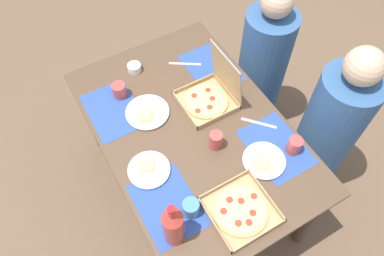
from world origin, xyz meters
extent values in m
plane|color=brown|center=(0.00, 0.00, 0.00)|extent=(6.00, 6.00, 0.00)
cylinder|color=#3F3328|center=(-0.64, -0.40, 0.35)|extent=(0.07, 0.07, 0.70)
cylinder|color=#3F3328|center=(-0.64, 0.40, 0.35)|extent=(0.07, 0.07, 0.70)
cylinder|color=#3F3328|center=(0.64, 0.40, 0.35)|extent=(0.07, 0.07, 0.70)
cube|color=brown|center=(0.00, 0.00, 0.71)|extent=(1.39, 0.92, 0.03)
cube|color=#2D4C9E|center=(-0.31, -0.31, 0.73)|extent=(0.36, 0.26, 0.00)
cube|color=#2D4C9E|center=(0.31, -0.31, 0.73)|extent=(0.36, 0.26, 0.00)
cube|color=#2D4C9E|center=(-0.31, 0.31, 0.73)|extent=(0.36, 0.26, 0.00)
cube|color=#2D4C9E|center=(0.31, 0.31, 0.73)|extent=(0.36, 0.26, 0.00)
cube|color=tan|center=(-0.11, 0.15, 0.73)|extent=(0.27, 0.27, 0.01)
cube|color=tan|center=(-0.24, 0.15, 0.75)|extent=(0.01, 0.27, 0.03)
cube|color=tan|center=(0.03, 0.15, 0.75)|extent=(0.01, 0.27, 0.03)
cube|color=tan|center=(-0.11, 0.02, 0.75)|extent=(0.27, 0.01, 0.03)
cube|color=tan|center=(-0.11, 0.28, 0.75)|extent=(0.27, 0.01, 0.03)
cylinder|color=#E0B76B|center=(-0.11, 0.15, 0.74)|extent=(0.24, 0.24, 0.01)
cylinder|color=#EFD67F|center=(-0.11, 0.15, 0.75)|extent=(0.22, 0.22, 0.00)
cylinder|color=red|center=(-0.06, 0.14, 0.75)|extent=(0.03, 0.03, 0.00)
cylinder|color=red|center=(-0.10, 0.19, 0.75)|extent=(0.03, 0.03, 0.00)
cylinder|color=red|center=(-0.16, 0.20, 0.75)|extent=(0.03, 0.03, 0.00)
cylinder|color=red|center=(-0.17, 0.11, 0.75)|extent=(0.03, 0.03, 0.00)
cylinder|color=red|center=(-0.07, 0.07, 0.75)|extent=(0.03, 0.03, 0.00)
cube|color=tan|center=(-0.11, 0.27, 0.90)|extent=(0.27, 0.05, 0.27)
cube|color=tan|center=(0.50, -0.04, 0.73)|extent=(0.29, 0.29, 0.01)
cube|color=tan|center=(0.36, -0.04, 0.75)|extent=(0.01, 0.29, 0.03)
cube|color=tan|center=(0.64, -0.04, 0.75)|extent=(0.01, 0.29, 0.03)
cube|color=tan|center=(0.50, -0.18, 0.75)|extent=(0.29, 0.01, 0.03)
cube|color=tan|center=(0.50, 0.10, 0.75)|extent=(0.29, 0.01, 0.03)
cylinder|color=#E0B76B|center=(0.50, -0.04, 0.74)|extent=(0.25, 0.25, 0.01)
cylinder|color=#EFD67F|center=(0.50, -0.04, 0.75)|extent=(0.23, 0.23, 0.00)
cylinder|color=red|center=(0.57, -0.04, 0.75)|extent=(0.03, 0.03, 0.00)
cylinder|color=red|center=(0.55, 0.00, 0.75)|extent=(0.03, 0.03, 0.00)
cylinder|color=red|center=(0.48, 0.05, 0.75)|extent=(0.03, 0.03, 0.00)
cylinder|color=red|center=(0.47, -0.01, 0.75)|extent=(0.03, 0.03, 0.00)
cylinder|color=red|center=(0.44, -0.06, 0.75)|extent=(0.03, 0.03, 0.00)
cylinder|color=red|center=(0.47, -0.11, 0.75)|extent=(0.03, 0.03, 0.00)
cylinder|color=red|center=(0.55, -0.08, 0.75)|extent=(0.03, 0.03, 0.00)
cylinder|color=white|center=(0.11, -0.31, 0.73)|extent=(0.20, 0.20, 0.01)
cylinder|color=white|center=(0.11, -0.31, 0.74)|extent=(0.21, 0.21, 0.01)
cylinder|color=#E0B76B|center=(0.09, -0.30, 0.75)|extent=(0.08, 0.08, 0.01)
cylinder|color=#EFD67F|center=(0.09, -0.30, 0.75)|extent=(0.07, 0.07, 0.00)
cylinder|color=white|center=(0.35, 0.21, 0.73)|extent=(0.20, 0.20, 0.01)
cylinder|color=white|center=(0.35, 0.21, 0.74)|extent=(0.21, 0.21, 0.01)
cylinder|color=#E0B76B|center=(0.36, 0.18, 0.75)|extent=(0.09, 0.09, 0.01)
cylinder|color=#EFD67F|center=(0.36, 0.18, 0.75)|extent=(0.07, 0.07, 0.00)
cylinder|color=white|center=(-0.20, -0.16, 0.73)|extent=(0.23, 0.23, 0.01)
cylinder|color=white|center=(-0.20, -0.16, 0.74)|extent=(0.24, 0.24, 0.01)
cylinder|color=#E0B76B|center=(-0.18, -0.18, 0.75)|extent=(0.10, 0.10, 0.01)
cylinder|color=#EFD67F|center=(-0.18, -0.18, 0.75)|extent=(0.08, 0.08, 0.00)
cylinder|color=#B2382D|center=(0.45, -0.35, 0.84)|extent=(0.09, 0.09, 0.22)
cone|color=#B2382D|center=(0.45, -0.35, 0.97)|extent=(0.09, 0.09, 0.04)
cylinder|color=#B2382D|center=(0.45, -0.35, 1.01)|extent=(0.03, 0.03, 0.06)
cylinder|color=red|center=(0.45, -0.35, 1.04)|extent=(0.03, 0.03, 0.01)
cylinder|color=#BF4742|center=(0.37, 0.37, 0.77)|extent=(0.07, 0.07, 0.09)
cylinder|color=#BF4742|center=(0.15, 0.05, 0.78)|extent=(0.07, 0.07, 0.10)
cylinder|color=#BF4742|center=(-0.39, -0.24, 0.77)|extent=(0.08, 0.08, 0.09)
cylinder|color=teal|center=(0.39, -0.23, 0.77)|extent=(0.08, 0.08, 0.09)
cylinder|color=white|center=(-0.52, -0.09, 0.75)|extent=(0.08, 0.08, 0.04)
cube|color=#B7B7BC|center=(-0.41, 0.19, 0.73)|extent=(0.12, 0.17, 0.00)
cube|color=#B7B7BC|center=(0.15, 0.32, 0.73)|extent=(0.15, 0.14, 0.00)
cylinder|color=#33598C|center=(-0.31, 0.72, 0.47)|extent=(0.32, 0.32, 0.94)
sphere|color=#D1A889|center=(-0.31, 0.72, 1.04)|extent=(0.19, 0.19, 0.19)
cylinder|color=#33598C|center=(0.31, 0.72, 0.50)|extent=(0.32, 0.32, 1.00)
sphere|color=#D1A889|center=(0.31, 0.72, 1.10)|extent=(0.19, 0.19, 0.19)
camera|label=1|loc=(0.92, -0.53, 2.33)|focal=34.33mm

